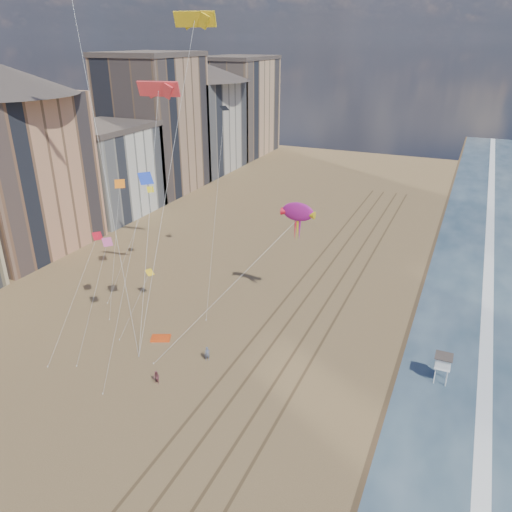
{
  "coord_description": "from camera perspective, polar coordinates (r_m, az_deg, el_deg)",
  "views": [
    {
      "loc": [
        18.64,
        -19.97,
        31.52
      ],
      "look_at": [
        -1.69,
        26.0,
        9.5
      ],
      "focal_mm": 35.0,
      "sensor_mm": 36.0,
      "label": 1
    }
  ],
  "objects": [
    {
      "name": "ground",
      "position": [
        41.71,
        -13.89,
        -26.36
      ],
      "size": [
        260.0,
        260.0,
        0.0
      ],
      "primitive_type": "plane",
      "color": "brown",
      "rests_on": "ground"
    },
    {
      "name": "foam",
      "position": [
        67.9,
        24.91,
        -6.42
      ],
      "size": [
        260.0,
        260.0,
        0.0
      ],
      "primitive_type": "plane",
      "color": "white",
      "rests_on": "ground"
    },
    {
      "name": "wet_sand",
      "position": [
        67.75,
        21.39,
        -5.86
      ],
      "size": [
        260.0,
        260.0,
        0.0
      ],
      "primitive_type": "plane",
      "color": "#42301E",
      "rests_on": "ground"
    },
    {
      "name": "tracks",
      "position": [
        61.23,
        5.19,
        -7.43
      ],
      "size": [
        7.68,
        120.0,
        0.01
      ],
      "color": "brown",
      "rests_on": "ground"
    },
    {
      "name": "show_kite",
      "position": [
        57.96,
        4.8,
        5.01
      ],
      "size": [
        6.98,
        8.76,
        22.79
      ],
      "color": "#9B1778",
      "rests_on": "ground"
    },
    {
      "name": "kite_flyer_b",
      "position": [
        51.63,
        -11.3,
        -13.48
      ],
      "size": [
        0.85,
        0.74,
        1.48
      ],
      "primitive_type": "imported",
      "rotation": [
        0.0,
        0.0,
        -0.29
      ],
      "color": "brown",
      "rests_on": "ground"
    },
    {
      "name": "grounded_kite",
      "position": [
        58.62,
        -10.83,
        -9.21
      ],
      "size": [
        2.54,
        2.15,
        0.25
      ],
      "primitive_type": "cube",
      "rotation": [
        0.0,
        0.0,
        0.42
      ],
      "color": "#F14814",
      "rests_on": "ground"
    },
    {
      "name": "small_kites",
      "position": [
        59.09,
        -13.29,
        6.23
      ],
      "size": [
        13.26,
        19.43,
        20.06
      ],
      "color": "#CF5087",
      "rests_on": "ground"
    },
    {
      "name": "kite_flyer_a",
      "position": [
        54.11,
        -5.6,
        -11.06
      ],
      "size": [
        0.7,
        0.65,
        1.61
      ],
      "primitive_type": "imported",
      "rotation": [
        0.0,
        0.0,
        0.6
      ],
      "color": "slate",
      "rests_on": "ground"
    },
    {
      "name": "lifeguard_stand",
      "position": [
        53.34,
        20.61,
        -11.25
      ],
      "size": [
        1.68,
        1.68,
        3.03
      ],
      "color": "white",
      "rests_on": "ground"
    },
    {
      "name": "parafoils",
      "position": [
        56.67,
        -13.78,
        26.48
      ],
      "size": [
        13.62,
        11.01,
        16.81
      ],
      "color": "black",
      "rests_on": "ground"
    },
    {
      "name": "buildings",
      "position": [
        108.57,
        -13.3,
        13.53
      ],
      "size": [
        34.72,
        131.35,
        29.0
      ],
      "color": "#C6B284",
      "rests_on": "ground"
    }
  ]
}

